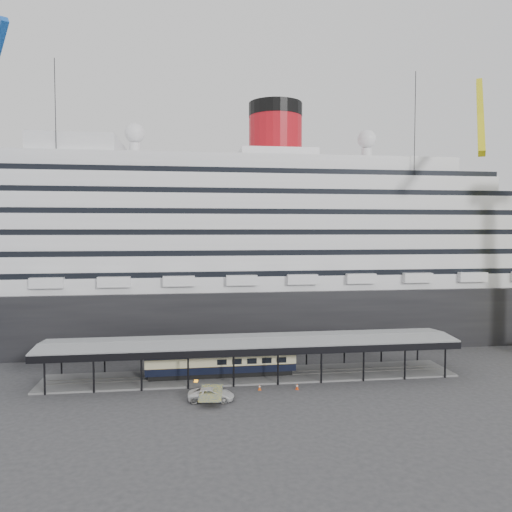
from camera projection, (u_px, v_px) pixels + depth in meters
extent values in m
plane|color=#313133|center=(257.00, 388.00, 63.42)|extent=(200.00, 200.00, 0.00)
cube|color=black|center=(234.00, 309.00, 94.81)|extent=(130.00, 30.00, 10.00)
cylinder|color=#AC0D17|center=(275.00, 138.00, 94.21)|extent=(10.00, 10.00, 9.00)
cylinder|color=black|center=(275.00, 110.00, 93.93)|extent=(10.10, 10.10, 2.50)
sphere|color=silver|center=(135.00, 133.00, 90.64)|extent=(3.60, 3.60, 3.60)
sphere|color=silver|center=(367.00, 139.00, 96.66)|extent=(3.60, 3.60, 3.60)
cube|color=slate|center=(252.00, 376.00, 68.36)|extent=(56.00, 8.00, 0.24)
cube|color=slate|center=(253.00, 376.00, 67.64)|extent=(54.00, 0.08, 0.10)
cube|color=slate|center=(251.00, 373.00, 69.06)|extent=(54.00, 0.08, 0.10)
cube|color=black|center=(256.00, 352.00, 63.68)|extent=(56.00, 0.18, 0.90)
cube|color=black|center=(248.00, 337.00, 72.58)|extent=(56.00, 0.18, 0.90)
cube|color=slate|center=(252.00, 339.00, 68.09)|extent=(56.00, 9.00, 0.24)
cylinder|color=black|center=(57.00, 208.00, 79.71)|extent=(0.12, 0.12, 47.21)
cube|color=yellow|center=(480.00, 113.00, 81.68)|extent=(11.42, 18.78, 16.80)
cylinder|color=black|center=(413.00, 210.00, 86.35)|extent=(0.12, 0.12, 47.21)
imported|color=silver|center=(211.00, 395.00, 58.60)|extent=(5.64, 3.05, 1.50)
cube|color=black|center=(221.00, 374.00, 67.76)|extent=(19.35, 2.50, 0.64)
cube|color=black|center=(221.00, 368.00, 67.72)|extent=(20.28, 2.88, 1.01)
cube|color=beige|center=(221.00, 360.00, 67.66)|extent=(20.28, 2.92, 1.20)
cube|color=black|center=(221.00, 354.00, 67.62)|extent=(20.28, 2.88, 0.37)
cube|color=#D7440B|center=(201.00, 394.00, 60.96)|extent=(0.53, 0.53, 0.03)
cone|color=#D7440B|center=(201.00, 391.00, 60.94)|extent=(0.44, 0.44, 0.76)
cylinder|color=white|center=(201.00, 390.00, 60.93)|extent=(0.24, 0.24, 0.15)
cube|color=red|center=(297.00, 389.00, 62.79)|extent=(0.49, 0.49, 0.03)
cone|color=red|center=(297.00, 386.00, 62.77)|extent=(0.42, 0.42, 0.77)
cylinder|color=white|center=(297.00, 386.00, 62.76)|extent=(0.24, 0.24, 0.15)
cube|color=#E8540C|center=(260.00, 390.00, 62.58)|extent=(0.40, 0.40, 0.03)
cone|color=#E8540C|center=(260.00, 387.00, 62.56)|extent=(0.33, 0.33, 0.73)
cylinder|color=white|center=(260.00, 386.00, 62.56)|extent=(0.23, 0.23, 0.14)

